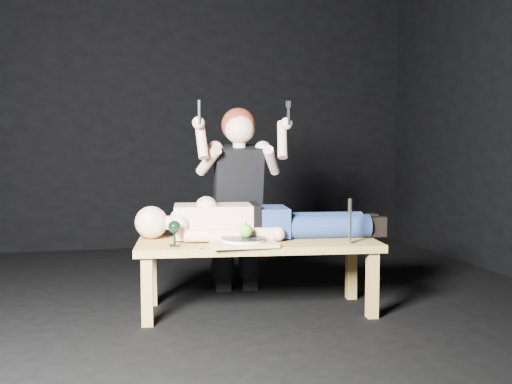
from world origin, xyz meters
TOP-DOWN VIEW (x-y plane):
  - ground at (0.00, 0.00)m, footprint 5.00×5.00m
  - back_wall at (0.00, 2.50)m, footprint 5.00×0.00m
  - table at (0.33, -0.01)m, footprint 1.54×0.71m
  - lying_man at (0.39, 0.12)m, footprint 1.53×0.60m
  - kneeling_woman at (0.30, 0.53)m, footprint 0.75×0.83m
  - serving_tray at (0.21, -0.16)m, footprint 0.39×0.29m
  - plate at (0.21, -0.16)m, footprint 0.26×0.26m
  - apple at (0.22, -0.15)m, footprint 0.08×0.08m
  - goblet at (-0.20, -0.11)m, footprint 0.08×0.08m
  - fork_flat at (-0.07, -0.16)m, footprint 0.04×0.16m
  - knife_flat at (0.35, -0.16)m, footprint 0.06×0.16m
  - spoon_flat at (0.30, -0.10)m, footprint 0.12×0.12m
  - carving_knife at (0.85, -0.24)m, footprint 0.04×0.04m

SIDE VIEW (x-z plane):
  - ground at x=0.00m, z-range 0.00..0.00m
  - table at x=0.33m, z-range 0.00..0.45m
  - fork_flat at x=-0.07m, z-range 0.45..0.46m
  - knife_flat at x=0.35m, z-range 0.45..0.46m
  - spoon_flat at x=0.30m, z-range 0.45..0.46m
  - serving_tray at x=0.21m, z-range 0.45..0.47m
  - plate at x=0.21m, z-range 0.47..0.49m
  - goblet at x=-0.20m, z-range 0.45..0.60m
  - apple at x=0.22m, z-range 0.49..0.58m
  - lying_man at x=0.39m, z-range 0.45..0.71m
  - carving_knife at x=0.85m, z-range 0.45..0.72m
  - kneeling_woman at x=0.30m, z-range 0.00..1.34m
  - back_wall at x=0.00m, z-range -1.00..4.00m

